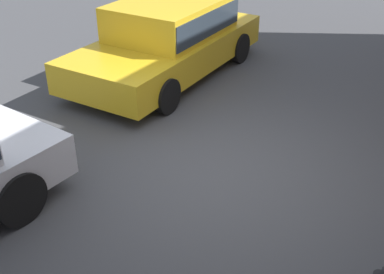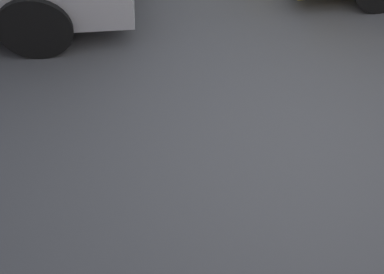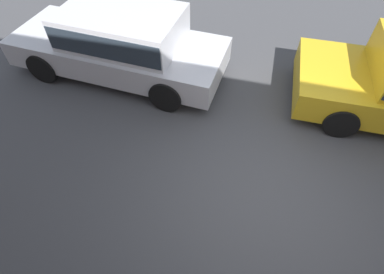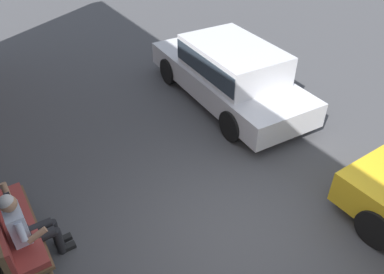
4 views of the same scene
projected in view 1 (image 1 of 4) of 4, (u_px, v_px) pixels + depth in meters
The scene contains 2 objects.
ground_plane at pixel (218, 173), 6.51m from camera, with size 60.00×60.00×0.00m, color #424244.
parked_car_near at pixel (169, 36), 9.19m from camera, with size 4.48×2.06×1.43m.
Camera 1 is at (4.75, 2.60, 3.66)m, focal length 45.00 mm.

